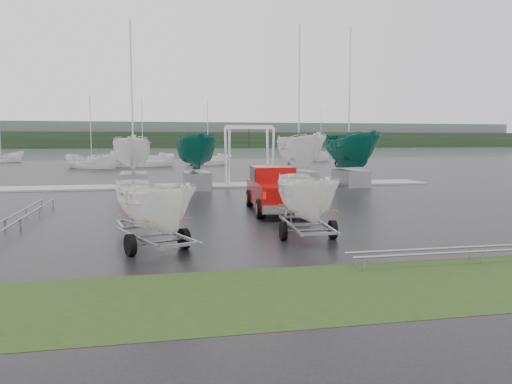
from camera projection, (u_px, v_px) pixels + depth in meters
The scene contains 21 objects.
ground_plane at pixel (252, 214), 21.29m from camera, with size 120.00×120.00×0.00m, color black.
lake at pixel (171, 153), 118.69m from camera, with size 300.00×300.00×0.00m, color gray.
grass_verge at pixel (353, 289), 10.57m from camera, with size 40.00×40.00×0.00m, color black.
dock at pixel (215, 185), 33.95m from camera, with size 30.00×3.00×0.12m, color #969691.
treeline at pixel (164, 140), 186.55m from camera, with size 300.00×8.00×6.00m, color black.
far_hill at pixel (163, 135), 194.14m from camera, with size 300.00×6.00×10.00m, color #4C5651.
pickup_truck at pixel (274, 188), 22.20m from camera, with size 2.50×5.96×1.94m.
trailer_hitched at pixel (307, 158), 15.72m from camera, with size 1.82×3.68×4.72m.
trailer_parked at pixel (154, 163), 13.91m from camera, with size 2.43×3.78×4.61m.
boat_hoist at pixel (249, 147), 34.14m from camera, with size 3.30×2.18×4.12m.
keelboat_0 at pixel (132, 133), 30.56m from camera, with size 2.25×3.20×10.42m.
keelboat_1 at pixel (196, 129), 31.52m from camera, with size 2.42×3.20×7.54m.
keelboat_2 at pixel (301, 128), 32.69m from camera, with size 2.44×3.20×10.61m.
keelboat_3 at pixel (352, 126), 33.70m from camera, with size 2.57×3.20×10.75m.
mast_rack_0 at pixel (32, 208), 20.42m from camera, with size 0.56×6.50×0.06m.
mast_rack_2 at pixel (477, 249), 12.80m from camera, with size 7.00×0.56×0.06m.
moored_boat_0 at pixel (92, 168), 54.83m from camera, with size 3.88×3.87×11.62m.
moored_boat_1 at pixel (143, 167), 58.24m from camera, with size 2.90×2.83×11.69m.
moored_boat_2 at pixel (208, 165), 62.19m from camera, with size 2.97×2.92×11.20m.
moored_boat_3 at pixel (321, 161), 74.32m from camera, with size 3.24×3.26×11.14m.
moored_boat_4 at pixel (1, 162), 69.23m from camera, with size 3.23×3.21×11.06m.
Camera 1 is at (-4.11, -20.67, 3.15)m, focal length 35.00 mm.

